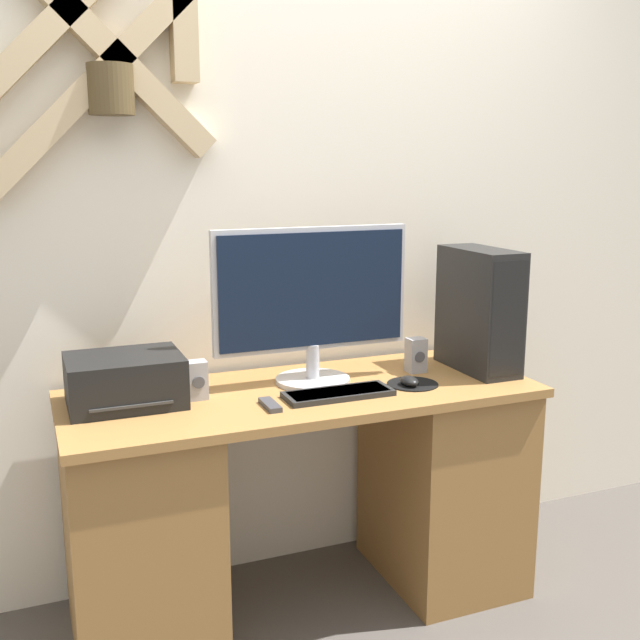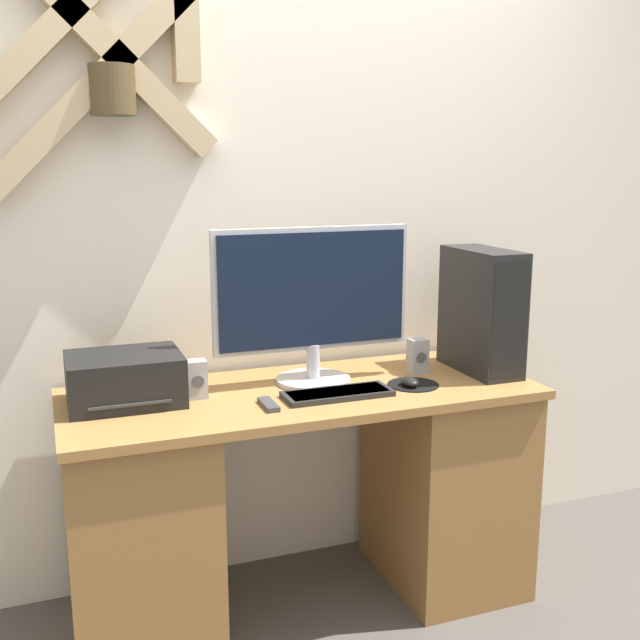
{
  "view_description": "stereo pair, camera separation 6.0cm",
  "coord_description": "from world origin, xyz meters",
  "px_view_note": "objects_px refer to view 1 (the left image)",
  "views": [
    {
      "loc": [
        -0.84,
        -1.92,
        1.52
      ],
      "look_at": [
        0.06,
        0.3,
        1.02
      ],
      "focal_mm": 42.0,
      "sensor_mm": 36.0,
      "label": 1
    },
    {
      "loc": [
        -0.78,
        -1.94,
        1.52
      ],
      "look_at": [
        0.06,
        0.3,
        1.02
      ],
      "focal_mm": 42.0,
      "sensor_mm": 36.0,
      "label": 2
    }
  ],
  "objects_px": {
    "keyboard": "(338,393)",
    "printer": "(125,380)",
    "computer_tower": "(480,310)",
    "mouse": "(409,381)",
    "speaker_right": "(416,355)",
    "monitor": "(312,298)",
    "speaker_left": "(197,380)",
    "remote_control": "(270,405)"
  },
  "relations": [
    {
      "from": "monitor",
      "to": "speaker_left",
      "type": "height_order",
      "value": "monitor"
    },
    {
      "from": "monitor",
      "to": "speaker_left",
      "type": "relative_size",
      "value": 5.53
    },
    {
      "from": "keyboard",
      "to": "speaker_left",
      "type": "height_order",
      "value": "speaker_left"
    },
    {
      "from": "speaker_right",
      "to": "remote_control",
      "type": "height_order",
      "value": "speaker_right"
    },
    {
      "from": "monitor",
      "to": "printer",
      "type": "relative_size",
      "value": 1.97
    },
    {
      "from": "mouse",
      "to": "keyboard",
      "type": "bearing_deg",
      "value": -178.03
    },
    {
      "from": "keyboard",
      "to": "printer",
      "type": "xyz_separation_m",
      "value": [
        -0.64,
        0.18,
        0.07
      ]
    },
    {
      "from": "mouse",
      "to": "printer",
      "type": "xyz_separation_m",
      "value": [
        -0.91,
        0.17,
        0.06
      ]
    },
    {
      "from": "monitor",
      "to": "printer",
      "type": "bearing_deg",
      "value": -179.52
    },
    {
      "from": "mouse",
      "to": "speaker_left",
      "type": "distance_m",
      "value": 0.7
    },
    {
      "from": "computer_tower",
      "to": "speaker_right",
      "type": "distance_m",
      "value": 0.28
    },
    {
      "from": "keyboard",
      "to": "computer_tower",
      "type": "xyz_separation_m",
      "value": [
        0.6,
        0.11,
        0.21
      ]
    },
    {
      "from": "mouse",
      "to": "speaker_right",
      "type": "height_order",
      "value": "speaker_right"
    },
    {
      "from": "monitor",
      "to": "speaker_left",
      "type": "distance_m",
      "value": 0.47
    },
    {
      "from": "printer",
      "to": "speaker_right",
      "type": "xyz_separation_m",
      "value": [
        1.02,
        -0.01,
        -0.01
      ]
    },
    {
      "from": "computer_tower",
      "to": "speaker_right",
      "type": "xyz_separation_m",
      "value": [
        -0.22,
        0.05,
        -0.16
      ]
    },
    {
      "from": "monitor",
      "to": "keyboard",
      "type": "distance_m",
      "value": 0.34
    },
    {
      "from": "printer",
      "to": "speaker_left",
      "type": "xyz_separation_m",
      "value": [
        0.22,
        -0.03,
        -0.01
      ]
    },
    {
      "from": "printer",
      "to": "speaker_right",
      "type": "distance_m",
      "value": 1.02
    },
    {
      "from": "printer",
      "to": "speaker_right",
      "type": "height_order",
      "value": "printer"
    },
    {
      "from": "keyboard",
      "to": "speaker_right",
      "type": "relative_size",
      "value": 2.86
    },
    {
      "from": "monitor",
      "to": "computer_tower",
      "type": "height_order",
      "value": "monitor"
    },
    {
      "from": "mouse",
      "to": "speaker_right",
      "type": "relative_size",
      "value": 0.66
    },
    {
      "from": "keyboard",
      "to": "speaker_left",
      "type": "bearing_deg",
      "value": 161.1
    },
    {
      "from": "remote_control",
      "to": "speaker_left",
      "type": "bearing_deg",
      "value": 138.18
    },
    {
      "from": "monitor",
      "to": "remote_control",
      "type": "bearing_deg",
      "value": -137.18
    },
    {
      "from": "monitor",
      "to": "speaker_right",
      "type": "height_order",
      "value": "monitor"
    },
    {
      "from": "computer_tower",
      "to": "printer",
      "type": "bearing_deg",
      "value": 176.8
    },
    {
      "from": "keyboard",
      "to": "mouse",
      "type": "xyz_separation_m",
      "value": [
        0.26,
        0.01,
        0.01
      ]
    },
    {
      "from": "computer_tower",
      "to": "keyboard",
      "type": "bearing_deg",
      "value": -169.91
    },
    {
      "from": "keyboard",
      "to": "remote_control",
      "type": "height_order",
      "value": "keyboard"
    },
    {
      "from": "computer_tower",
      "to": "speaker_right",
      "type": "bearing_deg",
      "value": 166.35
    },
    {
      "from": "remote_control",
      "to": "mouse",
      "type": "bearing_deg",
      "value": 3.61
    },
    {
      "from": "speaker_left",
      "to": "mouse",
      "type": "bearing_deg",
      "value": -11.24
    },
    {
      "from": "monitor",
      "to": "speaker_right",
      "type": "xyz_separation_m",
      "value": [
        0.39,
        -0.02,
        -0.23
      ]
    },
    {
      "from": "speaker_left",
      "to": "keyboard",
      "type": "bearing_deg",
      "value": -18.9
    },
    {
      "from": "mouse",
      "to": "remote_control",
      "type": "height_order",
      "value": "mouse"
    },
    {
      "from": "speaker_left",
      "to": "speaker_right",
      "type": "relative_size",
      "value": 1.0
    },
    {
      "from": "speaker_left",
      "to": "speaker_right",
      "type": "height_order",
      "value": "same"
    },
    {
      "from": "printer",
      "to": "speaker_right",
      "type": "relative_size",
      "value": 2.81
    },
    {
      "from": "keyboard",
      "to": "mouse",
      "type": "relative_size",
      "value": 4.32
    },
    {
      "from": "monitor",
      "to": "mouse",
      "type": "relative_size",
      "value": 8.36
    }
  ]
}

